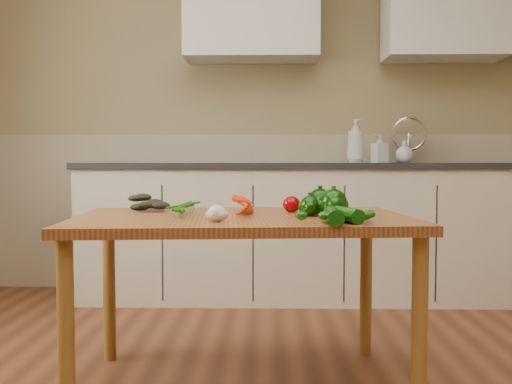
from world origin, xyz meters
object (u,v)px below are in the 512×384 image
at_px(table, 242,235).
at_px(garlic_bulb, 217,214).
at_px(pepper_b, 320,201).
at_px(pepper_c, 334,203).
at_px(carrot_bunch, 225,206).
at_px(zucchini_a, 347,215).
at_px(tomato_a, 292,204).
at_px(soap_bottle_a, 356,141).
at_px(tomato_b, 314,204).
at_px(tomato_c, 331,204).
at_px(soap_bottle_b, 380,148).
at_px(soap_bottle_c, 404,152).
at_px(zucchini_b, 333,216).
at_px(pepper_a, 310,206).
at_px(leafy_greens, 150,200).

xyz_separation_m(table, garlic_bulb, (-0.08, -0.24, 0.11)).
distance_m(pepper_b, pepper_c, 0.15).
bearing_deg(carrot_bunch, zucchini_a, -38.21).
relative_size(carrot_bunch, tomato_a, 3.26).
xyz_separation_m(soap_bottle_a, tomato_b, (-0.40, -1.44, -0.32)).
bearing_deg(tomato_c, carrot_bunch, -165.28).
xyz_separation_m(soap_bottle_b, pepper_c, (-0.50, -1.66, -0.25)).
height_order(soap_bottle_c, zucchini_b, soap_bottle_c).
distance_m(tomato_a, zucchini_b, 0.45).
bearing_deg(tomato_c, tomato_a, -173.97).
bearing_deg(zucchini_b, table, 138.49).
height_order(pepper_a, zucchini_b, pepper_a).
relative_size(carrot_bunch, pepper_b, 2.38).
bearing_deg(pepper_a, table, 177.47).
bearing_deg(soap_bottle_a, pepper_a, -161.79).
height_order(table, tomato_b, tomato_b).
distance_m(pepper_c, tomato_b, 0.25).
bearing_deg(tomato_b, carrot_bunch, -159.09).
relative_size(pepper_c, tomato_a, 1.43).
relative_size(pepper_b, zucchini_a, 0.59).
xyz_separation_m(zucchini_a, zucchini_b, (-0.05, -0.04, 0.00)).
bearing_deg(garlic_bulb, tomato_c, 42.23).
height_order(pepper_c, tomato_b, pepper_c).
bearing_deg(pepper_a, soap_bottle_c, 65.29).
height_order(pepper_a, pepper_b, pepper_b).
relative_size(tomato_a, zucchini_b, 0.34).
height_order(zucchini_a, zucchini_b, zucchini_b).
relative_size(table, soap_bottle_c, 8.98).
bearing_deg(pepper_c, zucchini_a, -82.89).
distance_m(tomato_b, zucchini_b, 0.48).
xyz_separation_m(leafy_greens, pepper_a, (0.67, -0.21, -0.01)).
height_order(pepper_c, tomato_c, pepper_c).
bearing_deg(pepper_b, soap_bottle_b, 70.50).
bearing_deg(soap_bottle_b, zucchini_b, -38.19).
relative_size(pepper_b, tomato_b, 1.38).
height_order(leafy_greens, tomato_a, leafy_greens).
bearing_deg(carrot_bunch, soap_bottle_c, 50.70).
distance_m(soap_bottle_c, pepper_a, 1.82).
bearing_deg(pepper_c, table, 172.08).
distance_m(tomato_a, tomato_b, 0.11).
bearing_deg(pepper_c, tomato_a, 127.96).
bearing_deg(zucchini_a, soap_bottle_b, 75.73).
distance_m(tomato_a, zucchini_a, 0.43).
xyz_separation_m(soap_bottle_a, tomato_a, (-0.49, -1.48, -0.32)).
height_order(carrot_bunch, leafy_greens, leafy_greens).
bearing_deg(soap_bottle_a, table, -170.25).
relative_size(pepper_a, tomato_a, 1.07).
bearing_deg(leafy_greens, soap_bottle_a, 52.33).
bearing_deg(leafy_greens, table, -26.27).
relative_size(leafy_greens, pepper_c, 1.75).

